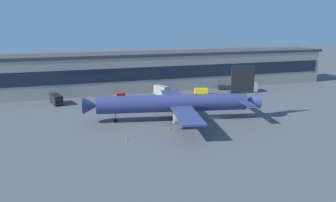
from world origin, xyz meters
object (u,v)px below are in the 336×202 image
object	(u,v)px
traffic_cone_2	(187,125)
traffic_cone_3	(182,135)
traffic_cone_1	(127,139)
stair_truck	(253,87)
belt_loader	(226,87)
fuel_truck	(56,99)
crew_van	(201,91)
catering_truck	(161,90)
traffic_cone_0	(169,128)
airliner	(176,103)
baggage_tug	(120,95)

from	to	relation	value
traffic_cone_2	traffic_cone_3	xyz separation A→B (m)	(-4.59, -7.69, -0.09)
traffic_cone_1	traffic_cone_3	distance (m)	13.84
stair_truck	belt_loader	size ratio (longest dim) A/B	0.97
fuel_truck	traffic_cone_3	distance (m)	55.69
crew_van	traffic_cone_1	bearing A→B (deg)	-132.07
catering_truck	belt_loader	xyz separation A→B (m)	(30.32, 3.59, -1.14)
crew_van	traffic_cone_0	world-z (taller)	crew_van
catering_truck	traffic_cone_0	world-z (taller)	catering_truck
stair_truck	traffic_cone_2	distance (m)	59.79
crew_van	traffic_cone_0	xyz separation A→B (m)	(-28.05, -40.12, -1.13)
traffic_cone_3	belt_loader	bearing A→B (deg)	51.81
traffic_cone_0	traffic_cone_3	world-z (taller)	traffic_cone_0
airliner	baggage_tug	bearing A→B (deg)	102.93
airliner	stair_truck	distance (m)	56.43
baggage_tug	traffic_cone_1	size ratio (longest dim) A/B	6.62
traffic_cone_1	crew_van	bearing A→B (deg)	47.93
catering_truck	stair_truck	xyz separation A→B (m)	(39.15, -2.95, -0.31)
traffic_cone_1	catering_truck	bearing A→B (deg)	62.32
stair_truck	belt_loader	world-z (taller)	stair_truck
traffic_cone_1	belt_loader	bearing A→B (deg)	42.75
traffic_cone_3	fuel_truck	bearing A→B (deg)	120.17
traffic_cone_2	belt_loader	bearing A→B (deg)	50.68
catering_truck	traffic_cone_3	xyz separation A→B (m)	(-11.16, -49.13, -2.02)
baggage_tug	traffic_cone_2	xyz separation A→B (m)	(9.31, -43.93, -0.72)
crew_van	catering_truck	bearing A→B (deg)	172.25
airliner	catering_truck	world-z (taller)	airliner
catering_truck	traffic_cone_1	xyz separation A→B (m)	(-24.89, -47.45, -2.00)
fuel_truck	traffic_cone_0	size ratio (longest dim) A/B	13.39
fuel_truck	catering_truck	bearing A→B (deg)	1.47
catering_truck	crew_van	distance (m)	16.13
belt_loader	traffic_cone_3	distance (m)	67.08
baggage_tug	fuel_truck	size ratio (longest dim) A/B	0.45
crew_van	traffic_cone_3	world-z (taller)	crew_van
crew_van	traffic_cone_0	bearing A→B (deg)	-124.96
fuel_truck	traffic_cone_2	bearing A→B (deg)	-51.15
crew_van	traffic_cone_2	bearing A→B (deg)	-119.84
airliner	traffic_cone_2	bearing A→B (deg)	-83.63
airliner	fuel_truck	xyz separation A→B (m)	(-31.83, 33.83, -3.27)
airliner	crew_van	distance (m)	40.27
traffic_cone_2	traffic_cone_1	bearing A→B (deg)	-161.87
airliner	traffic_cone_2	world-z (taller)	airliner
catering_truck	belt_loader	world-z (taller)	catering_truck
belt_loader	traffic_cone_1	world-z (taller)	belt_loader
fuel_truck	crew_van	bearing A→B (deg)	-1.22
belt_loader	traffic_cone_2	bearing A→B (deg)	-129.32
airliner	traffic_cone_3	distance (m)	15.59
stair_truck	belt_loader	xyz separation A→B (m)	(-8.84, 6.54, -0.83)
catering_truck	belt_loader	distance (m)	30.55
belt_loader	traffic_cone_2	distance (m)	58.21
baggage_tug	fuel_truck	world-z (taller)	fuel_truck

